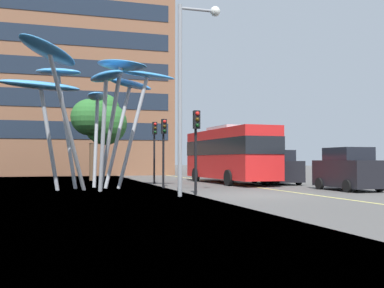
{
  "coord_description": "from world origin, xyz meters",
  "views": [
    {
      "loc": [
        -8.48,
        -18.65,
        1.53
      ],
      "look_at": [
        -0.58,
        7.94,
        2.5
      ],
      "focal_mm": 43.26,
      "sensor_mm": 36.0,
      "label": 1
    }
  ],
  "objects_px": {
    "red_bus": "(229,152)",
    "car_parked_far": "(249,167)",
    "traffic_light_kerb_near": "(196,134)",
    "car_side_street": "(215,167)",
    "car_parked_mid": "(276,168)",
    "street_lamp": "(189,74)",
    "traffic_light_island_mid": "(155,139)",
    "traffic_light_kerb_far": "(164,138)",
    "leaf_sculpture": "(90,84)",
    "car_parked_near": "(348,170)"
  },
  "relations": [
    {
      "from": "red_bus",
      "to": "car_parked_far",
      "type": "bearing_deg",
      "value": 51.78
    },
    {
      "from": "traffic_light_kerb_near",
      "to": "car_side_street",
      "type": "xyz_separation_m",
      "value": [
        7.69,
        19.25,
        -1.77
      ]
    },
    {
      "from": "car_parked_mid",
      "to": "street_lamp",
      "type": "distance_m",
      "value": 12.21
    },
    {
      "from": "traffic_light_island_mid",
      "to": "car_parked_mid",
      "type": "relative_size",
      "value": 0.91
    },
    {
      "from": "traffic_light_kerb_near",
      "to": "traffic_light_kerb_far",
      "type": "bearing_deg",
      "value": 92.45
    },
    {
      "from": "leaf_sculpture",
      "to": "car_side_street",
      "type": "relative_size",
      "value": 2.46
    },
    {
      "from": "leaf_sculpture",
      "to": "traffic_light_island_mid",
      "type": "distance_m",
      "value": 7.01
    },
    {
      "from": "traffic_light_kerb_near",
      "to": "car_side_street",
      "type": "height_order",
      "value": "traffic_light_kerb_near"
    },
    {
      "from": "car_parked_near",
      "to": "street_lamp",
      "type": "relative_size",
      "value": 0.47
    },
    {
      "from": "red_bus",
      "to": "car_parked_mid",
      "type": "distance_m",
      "value": 3.22
    },
    {
      "from": "street_lamp",
      "to": "leaf_sculpture",
      "type": "bearing_deg",
      "value": 123.63
    },
    {
      "from": "traffic_light_kerb_far",
      "to": "street_lamp",
      "type": "xyz_separation_m",
      "value": [
        -0.25,
        -5.89,
        2.49
      ]
    },
    {
      "from": "red_bus",
      "to": "traffic_light_kerb_far",
      "type": "bearing_deg",
      "value": -144.01
    },
    {
      "from": "traffic_light_kerb_near",
      "to": "car_parked_near",
      "type": "relative_size",
      "value": 0.96
    },
    {
      "from": "leaf_sculpture",
      "to": "traffic_light_kerb_near",
      "type": "bearing_deg",
      "value": -50.23
    },
    {
      "from": "traffic_light_island_mid",
      "to": "car_parked_far",
      "type": "height_order",
      "value": "traffic_light_island_mid"
    },
    {
      "from": "red_bus",
      "to": "car_parked_near",
      "type": "height_order",
      "value": "red_bus"
    },
    {
      "from": "leaf_sculpture",
      "to": "traffic_light_kerb_far",
      "type": "distance_m",
      "value": 4.88
    },
    {
      "from": "street_lamp",
      "to": "traffic_light_kerb_near",
      "type": "bearing_deg",
      "value": 49.19
    },
    {
      "from": "traffic_light_island_mid",
      "to": "car_parked_near",
      "type": "relative_size",
      "value": 1.03
    },
    {
      "from": "traffic_light_island_mid",
      "to": "street_lamp",
      "type": "distance_m",
      "value": 10.69
    },
    {
      "from": "red_bus",
      "to": "street_lamp",
      "type": "xyz_separation_m",
      "value": [
        -5.56,
        -9.74,
        3.17
      ]
    },
    {
      "from": "red_bus",
      "to": "leaf_sculpture",
      "type": "bearing_deg",
      "value": -156.44
    },
    {
      "from": "traffic_light_kerb_far",
      "to": "street_lamp",
      "type": "bearing_deg",
      "value": -92.48
    },
    {
      "from": "red_bus",
      "to": "leaf_sculpture",
      "type": "height_order",
      "value": "leaf_sculpture"
    },
    {
      "from": "traffic_light_island_mid",
      "to": "car_parked_far",
      "type": "distance_m",
      "value": 9.02
    },
    {
      "from": "traffic_light_kerb_far",
      "to": "car_parked_far",
      "type": "bearing_deg",
      "value": 43.01
    },
    {
      "from": "red_bus",
      "to": "car_parked_mid",
      "type": "bearing_deg",
      "value": -32.72
    },
    {
      "from": "leaf_sculpture",
      "to": "car_parked_mid",
      "type": "height_order",
      "value": "leaf_sculpture"
    },
    {
      "from": "traffic_light_island_mid",
      "to": "traffic_light_kerb_far",
      "type": "bearing_deg",
      "value": -95.55
    },
    {
      "from": "leaf_sculpture",
      "to": "traffic_light_island_mid",
      "type": "bearing_deg",
      "value": 46.7
    },
    {
      "from": "leaf_sculpture",
      "to": "traffic_light_kerb_far",
      "type": "height_order",
      "value": "leaf_sculpture"
    },
    {
      "from": "traffic_light_kerb_far",
      "to": "leaf_sculpture",
      "type": "bearing_deg",
      "value": -176.91
    },
    {
      "from": "leaf_sculpture",
      "to": "car_parked_near",
      "type": "height_order",
      "value": "leaf_sculpture"
    },
    {
      "from": "red_bus",
      "to": "traffic_light_kerb_near",
      "type": "xyz_separation_m",
      "value": [
        -5.07,
        -9.18,
        0.63
      ]
    },
    {
      "from": "leaf_sculpture",
      "to": "street_lamp",
      "type": "relative_size",
      "value": 1.16
    },
    {
      "from": "red_bus",
      "to": "car_side_street",
      "type": "relative_size",
      "value": 2.65
    },
    {
      "from": "red_bus",
      "to": "traffic_light_island_mid",
      "type": "relative_size",
      "value": 2.59
    },
    {
      "from": "red_bus",
      "to": "car_parked_near",
      "type": "bearing_deg",
      "value": -69.41
    },
    {
      "from": "street_lamp",
      "to": "car_parked_near",
      "type": "bearing_deg",
      "value": 8.44
    },
    {
      "from": "car_parked_far",
      "to": "street_lamp",
      "type": "distance_m",
      "value": 16.96
    },
    {
      "from": "red_bus",
      "to": "car_parked_far",
      "type": "height_order",
      "value": "red_bus"
    },
    {
      "from": "traffic_light_kerb_far",
      "to": "car_parked_near",
      "type": "bearing_deg",
      "value": -28.45
    },
    {
      "from": "traffic_light_kerb_far",
      "to": "car_parked_far",
      "type": "height_order",
      "value": "traffic_light_kerb_far"
    },
    {
      "from": "car_parked_mid",
      "to": "street_lamp",
      "type": "relative_size",
      "value": 0.53
    },
    {
      "from": "traffic_light_kerb_near",
      "to": "traffic_light_kerb_far",
      "type": "xyz_separation_m",
      "value": [
        -0.23,
        5.33,
        0.05
      ]
    },
    {
      "from": "car_parked_mid",
      "to": "car_side_street",
      "type": "distance_m",
      "value": 11.72
    },
    {
      "from": "car_parked_near",
      "to": "car_parked_far",
      "type": "distance_m",
      "value": 12.57
    },
    {
      "from": "traffic_light_kerb_far",
      "to": "car_parked_near",
      "type": "xyz_separation_m",
      "value": [
        8.47,
        -4.59,
        -1.71
      ]
    },
    {
      "from": "traffic_light_kerb_far",
      "to": "traffic_light_island_mid",
      "type": "distance_m",
      "value": 4.54
    }
  ]
}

